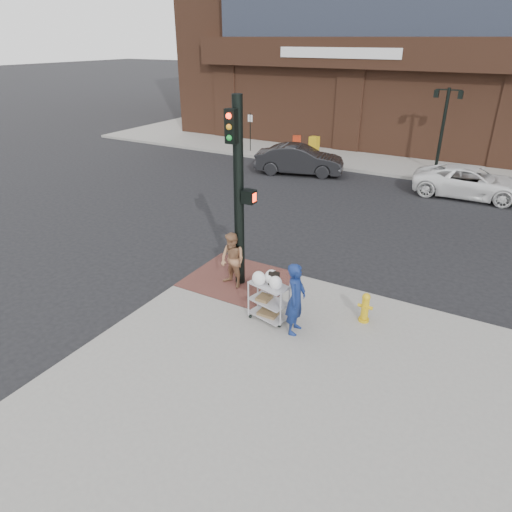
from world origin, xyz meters
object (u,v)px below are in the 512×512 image
Objects in this scene: woman_blue at (296,299)px; sedan_dark at (299,160)px; minivan_white at (470,182)px; traffic_signal_pole at (239,190)px; utility_cart at (269,298)px; lamp_post at (444,121)px; fire_hydrant at (365,307)px; pedestrian_tan at (232,260)px.

woman_blue is 14.15m from sedan_dark.
woman_blue is at bearing 168.25° from minivan_white.
traffic_signal_pole is 2.86m from utility_cart.
utility_cart reaches higher than minivan_white.
lamp_post is 0.80× the size of traffic_signal_pole.
lamp_post is at bearing -74.52° from sedan_dark.
minivan_white is at bearing -59.81° from lamp_post.
fire_hydrant is (1.27, 1.20, -0.48)m from woman_blue.
lamp_post is 3.12× the size of utility_cart.
pedestrian_tan is 12.89m from minivan_white.
lamp_post is at bearing 94.10° from fire_hydrant.
sedan_dark is (-5.86, 12.88, -0.29)m from woman_blue.
woman_blue is 2.64m from pedestrian_tan.
minivan_white is 3.67× the size of utility_cart.
sedan_dark is 13.71m from utility_cart.
lamp_post is 15.77m from pedestrian_tan.
utility_cart is at bearing -93.28° from lamp_post.
pedestrian_tan is (-2.40, 1.11, -0.10)m from woman_blue.
minivan_white is at bearing 84.54° from pedestrian_tan.
pedestrian_tan is at bearing -99.42° from lamp_post.
sedan_dark is at bearing -148.49° from lamp_post.
utility_cart is at bearing 71.55° from woman_blue.
minivan_white reaches higher than fire_hydrant.
utility_cart is 1.69× the size of fire_hydrant.
minivan_white is (4.55, 12.06, -0.27)m from pedestrian_tan.
traffic_signal_pole is at bearing 84.62° from pedestrian_tan.
sedan_dark is at bearing 121.62° from pedestrian_tan.
fire_hydrant is at bearing -2.32° from traffic_signal_pole.
woman_blue is at bearing -30.32° from traffic_signal_pole.
pedestrian_tan is at bearing -110.60° from traffic_signal_pole.
fire_hydrant is (3.58, -0.15, -2.29)m from traffic_signal_pole.
lamp_post is 2.30× the size of woman_blue.
traffic_signal_pole is 2.88× the size of woman_blue.
pedestrian_tan reaches higher than sedan_dark.
traffic_signal_pole is at bearing 177.68° from fire_hydrant.
lamp_post reaches higher than fire_hydrant.
lamp_post reaches higher than sedan_dark.
sedan_dark is at bearing 111.80° from utility_cart.
traffic_signal_pole is at bearing 142.05° from utility_cart.
traffic_signal_pole is at bearing 52.31° from woman_blue.
traffic_signal_pole is 1.06× the size of minivan_white.
sedan_dark is (-3.46, 11.77, -0.19)m from pedestrian_tan.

